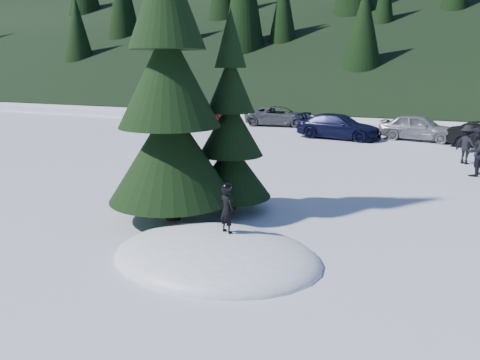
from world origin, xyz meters
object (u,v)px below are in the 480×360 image
at_px(child_skier, 227,209).
at_px(car_3, 339,126).
at_px(car_0, 164,110).
at_px(car_4, 419,127).
at_px(adult_2, 467,145).
at_px(adult_0, 476,152).
at_px(car_2, 280,116).
at_px(spruce_short, 231,135).
at_px(spruce_tall, 169,90).
at_px(car_1, 199,113).

distance_m(child_skier, car_3, 17.56).
xyz_separation_m(car_0, car_4, (18.50, -3.16, -0.03)).
relative_size(adult_2, car_4, 0.39).
distance_m(adult_0, car_3, 9.72).
bearing_deg(adult_2, car_2, -0.15).
distance_m(spruce_short, child_skier, 3.34).
distance_m(spruce_tall, car_1, 22.28).
relative_size(spruce_tall, car_1, 2.00).
xyz_separation_m(car_1, car_2, (5.90, 0.67, -0.05)).
bearing_deg(car_4, car_2, 81.14).
height_order(adult_2, car_4, adult_2).
xyz_separation_m(adult_0, car_1, (-17.54, 10.65, -0.19)).
xyz_separation_m(adult_2, car_4, (-2.30, 5.95, -0.09)).
relative_size(spruce_short, car_1, 1.25).
distance_m(child_skier, adult_2, 13.51).
distance_m(car_2, car_4, 9.60).
bearing_deg(car_0, adult_0, -130.93).
bearing_deg(spruce_tall, adult_2, 58.13).
relative_size(car_3, car_4, 1.13).
bearing_deg(car_3, car_4, -67.11).
bearing_deg(child_skier, adult_0, -95.65).
distance_m(adult_2, car_0, 22.71).
bearing_deg(car_0, car_3, -119.16).
height_order(child_skier, car_4, child_skier).
bearing_deg(car_3, car_1, 79.10).
height_order(adult_2, car_0, adult_2).
bearing_deg(adult_0, child_skier, 4.57).
distance_m(child_skier, car_1, 24.53).
bearing_deg(car_1, car_0, 59.75).
relative_size(spruce_short, car_0, 1.24).
bearing_deg(spruce_short, car_0, 128.10).
bearing_deg(car_3, child_skier, -167.19).
distance_m(child_skier, car_4, 18.78).
xyz_separation_m(adult_0, car_4, (-2.55, 8.24, -0.19)).
distance_m(adult_2, car_1, 19.20).
distance_m(car_2, car_3, 6.55).
bearing_deg(car_0, car_4, -112.19).
bearing_deg(car_2, car_0, 82.18).
distance_m(car_1, car_4, 15.18).
xyz_separation_m(spruce_tall, car_2, (-4.42, 20.24, -2.67)).
bearing_deg(child_skier, car_1, -39.32).
height_order(spruce_short, car_3, spruce_short).
relative_size(spruce_tall, adult_2, 5.37).
xyz_separation_m(car_0, car_1, (3.51, -0.75, -0.03)).
distance_m(spruce_tall, car_2, 20.89).
bearing_deg(car_2, spruce_short, -171.33).
distance_m(spruce_short, car_3, 14.68).
relative_size(spruce_tall, car_2, 1.83).
height_order(car_0, car_3, car_0).
relative_size(spruce_tall, car_0, 1.98).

